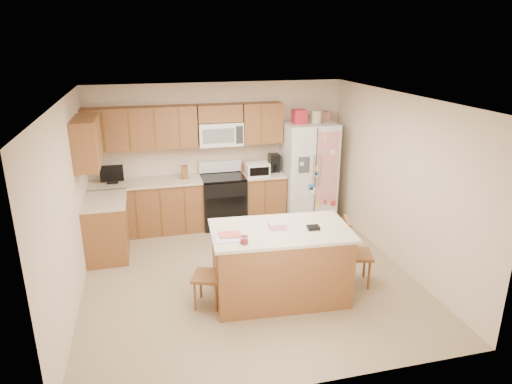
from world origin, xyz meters
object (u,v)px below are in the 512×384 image
object	(u,v)px
refrigerator	(308,171)
windsor_chair_back	(270,244)
island	(280,263)
windsor_chair_left	(209,275)
stove	(223,200)
windsor_chair_right	(355,254)

from	to	relation	value
refrigerator	windsor_chair_back	xyz separation A→B (m)	(-1.23, -1.82, -0.49)
windsor_chair_back	island	bearing A→B (deg)	-94.95
island	windsor_chair_left	distance (m)	0.92
refrigerator	island	bearing A→B (deg)	-117.24
stove	island	world-z (taller)	stove
island	windsor_chair_back	bearing A→B (deg)	85.05
stove	windsor_chair_right	distance (m)	2.84
windsor_chair_back	windsor_chair_right	distance (m)	1.19
refrigerator	island	distance (m)	2.84
stove	windsor_chair_right	size ratio (longest dim) A/B	1.20
refrigerator	windsor_chair_left	world-z (taller)	refrigerator
stove	refrigerator	distance (m)	1.63
stove	windsor_chair_back	size ratio (longest dim) A/B	1.23
refrigerator	windsor_chair_right	xyz separation A→B (m)	(-0.19, -2.42, -0.47)
stove	windsor_chair_left	bearing A→B (deg)	-103.88
stove	windsor_chair_back	bearing A→B (deg)	-79.65
refrigerator	island	xyz separation A→B (m)	(-1.28, -2.50, -0.44)
refrigerator	island	world-z (taller)	refrigerator
refrigerator	windsor_chair_right	distance (m)	2.48
refrigerator	windsor_chair_right	size ratio (longest dim) A/B	2.16
refrigerator	windsor_chair_back	size ratio (longest dim) A/B	2.22
refrigerator	stove	bearing A→B (deg)	177.70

